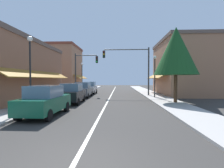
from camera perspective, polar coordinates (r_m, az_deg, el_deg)
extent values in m
plane|color=#33302D|center=(22.03, -0.42, -3.94)|extent=(80.00, 80.00, 0.00)
cube|color=#A39E99|center=(22.97, -14.28, -3.61)|extent=(2.60, 56.00, 0.12)
cube|color=#A39E99|center=(22.42, 13.80, -3.74)|extent=(2.60, 56.00, 0.12)
cube|color=silver|center=(22.03, -0.42, -3.94)|extent=(0.14, 52.00, 0.01)
cube|color=#8E5B42|center=(19.30, -31.96, 3.35)|extent=(5.96, 14.00, 5.60)
cube|color=brown|center=(19.63, -32.10, 12.13)|extent=(6.16, 14.20, 0.40)
cube|color=slate|center=(17.81, -24.13, -0.88)|extent=(0.08, 10.64, 1.80)
cube|color=olive|center=(17.54, -22.40, 3.02)|extent=(1.27, 11.76, 0.73)
cube|color=slate|center=(15.23, -29.52, 8.57)|extent=(0.08, 1.10, 1.30)
cube|color=slate|center=(20.68, -20.36, 6.78)|extent=(0.08, 1.10, 1.30)
cube|color=#9E6B4C|center=(25.45, 22.48, 4.68)|extent=(5.95, 10.00, 7.10)
cube|color=brown|center=(25.93, 22.57, 12.98)|extent=(6.15, 10.20, 0.40)
cube|color=slate|center=(24.58, 16.02, -0.16)|extent=(0.08, 7.60, 1.80)
cube|color=olive|center=(24.44, 14.65, 2.66)|extent=(1.27, 8.40, 0.73)
cube|color=slate|center=(22.63, 17.41, 9.10)|extent=(0.08, 1.10, 1.30)
cube|color=slate|center=(26.88, 14.98, 7.92)|extent=(0.08, 1.10, 1.30)
cube|color=#9E6B4C|center=(33.65, -15.77, 4.73)|extent=(5.22, 8.00, 8.00)
cube|color=brown|center=(34.14, -15.82, 11.79)|extent=(5.42, 8.20, 0.40)
cube|color=slate|center=(32.89, -11.51, 0.30)|extent=(0.08, 6.08, 1.80)
cube|color=olive|center=(32.74, -10.48, 2.40)|extent=(1.27, 6.72, 0.73)
cube|color=slate|center=(31.39, -12.34, 8.21)|extent=(0.08, 1.10, 1.30)
cube|color=slate|center=(34.78, -10.84, 7.57)|extent=(0.08, 1.10, 1.30)
cube|color=#0F4C33|center=(10.68, -21.44, -6.14)|extent=(1.79, 4.13, 0.80)
cube|color=slate|center=(10.52, -21.71, -2.27)|extent=(1.55, 2.02, 0.66)
cylinder|color=black|center=(12.29, -22.12, -7.03)|extent=(0.21, 0.62, 0.62)
cylinder|color=black|center=(11.69, -15.05, -7.40)|extent=(0.21, 0.62, 0.62)
cylinder|color=black|center=(9.95, -28.95, -9.13)|extent=(0.21, 0.62, 0.62)
cylinder|color=black|center=(9.21, -20.49, -9.89)|extent=(0.21, 0.62, 0.62)
cube|color=black|center=(15.61, -13.22, -3.66)|extent=(1.82, 4.14, 0.80)
cube|color=slate|center=(15.46, -13.33, -0.99)|extent=(1.57, 2.04, 0.66)
cylinder|color=black|center=(17.15, -14.66, -4.54)|extent=(0.22, 0.62, 0.62)
cylinder|color=black|center=(16.79, -9.44, -4.64)|extent=(0.22, 0.62, 0.62)
cylinder|color=black|center=(14.59, -17.56, -5.64)|extent=(0.22, 0.62, 0.62)
cylinder|color=black|center=(14.16, -11.45, -5.81)|extent=(0.22, 0.62, 0.62)
cube|color=#4C5156|center=(20.44, -9.69, -2.40)|extent=(1.73, 4.11, 0.80)
cube|color=slate|center=(20.30, -9.76, -0.37)|extent=(1.53, 2.01, 0.66)
cylinder|color=black|center=(21.96, -10.94, -3.18)|extent=(0.20, 0.62, 0.62)
cylinder|color=black|center=(21.64, -6.86, -3.23)|extent=(0.20, 0.62, 0.62)
cylinder|color=black|center=(19.35, -12.84, -3.83)|extent=(0.20, 0.62, 0.62)
cylinder|color=black|center=(18.99, -8.23, -3.91)|extent=(0.20, 0.62, 0.62)
cube|color=#B7BABF|center=(25.06, -7.51, -1.66)|extent=(1.74, 4.11, 0.80)
cube|color=slate|center=(24.93, -7.55, 0.01)|extent=(1.53, 2.01, 0.66)
cylinder|color=black|center=(26.55, -8.69, -2.34)|extent=(0.20, 0.62, 0.62)
cylinder|color=black|center=(26.30, -5.30, -2.37)|extent=(0.20, 0.62, 0.62)
cylinder|color=black|center=(23.91, -9.93, -2.78)|extent=(0.20, 0.62, 0.62)
cylinder|color=black|center=(23.62, -6.17, -2.82)|extent=(0.20, 0.62, 0.62)
cylinder|color=#333333|center=(21.92, 12.21, 4.02)|extent=(0.18, 0.18, 6.14)
cylinder|color=#333333|center=(21.93, 4.82, 11.46)|extent=(5.64, 0.12, 0.12)
cube|color=black|center=(21.73, -2.72, 9.95)|extent=(0.30, 0.24, 0.90)
sphere|color=#420F0F|center=(21.65, -2.76, 10.74)|extent=(0.20, 0.20, 0.20)
sphere|color=yellow|center=(21.60, -2.75, 10.00)|extent=(0.20, 0.20, 0.20)
sphere|color=#0C3316|center=(21.56, -2.75, 9.27)|extent=(0.20, 0.20, 0.20)
cylinder|color=#333333|center=(23.41, -12.16, 3.20)|extent=(0.18, 0.18, 5.59)
cylinder|color=#333333|center=(23.29, -8.67, 9.51)|extent=(2.92, 0.12, 0.12)
cube|color=black|center=(22.80, -5.12, 8.17)|extent=(0.30, 0.24, 0.90)
sphere|color=#420F0F|center=(22.71, -5.16, 8.91)|extent=(0.20, 0.20, 0.20)
sphere|color=#3D2D0C|center=(22.68, -5.16, 8.21)|extent=(0.20, 0.20, 0.20)
sphere|color=green|center=(22.65, -5.16, 7.50)|extent=(0.20, 0.20, 0.20)
cylinder|color=black|center=(13.03, -25.78, 2.50)|extent=(0.12, 0.12, 4.74)
sphere|color=white|center=(13.32, -25.92, 13.53)|extent=(0.36, 0.36, 0.36)
cylinder|color=black|center=(19.43, 14.17, 1.74)|extent=(0.12, 0.12, 4.38)
sphere|color=white|center=(19.58, 14.22, 8.70)|extent=(0.36, 0.36, 0.36)
cylinder|color=black|center=(28.01, -10.03, 1.77)|extent=(0.12, 0.12, 4.44)
sphere|color=white|center=(28.12, -10.05, 6.67)|extent=(0.36, 0.36, 0.36)
cylinder|color=#4C331E|center=(15.84, 20.58, -0.62)|extent=(0.30, 0.30, 3.09)
cone|color=#19471E|center=(16.02, 20.69, 10.37)|extent=(3.78, 3.78, 4.16)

